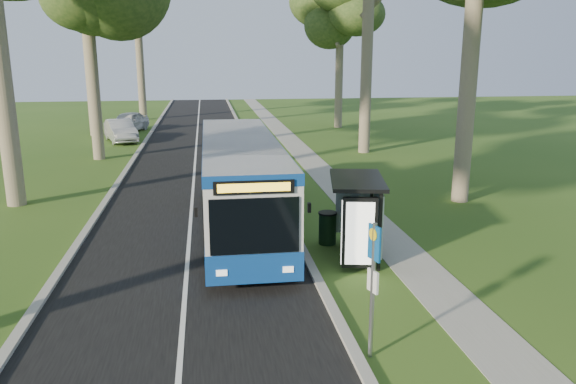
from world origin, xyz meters
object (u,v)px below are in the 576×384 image
Objects in this scene: litter_bin at (327,228)px; car_silver at (121,131)px; bus_stop_sign at (373,276)px; car_white at (128,122)px; bus_shelter at (365,205)px; bus at (240,182)px.

car_silver is at bearing 112.49° from litter_bin.
car_white is (-9.09, 35.04, -0.96)m from bus_stop_sign.
bus_shelter reaches higher than litter_bin.
litter_bin is at bearing 125.17° from bus_shelter.
bus_shelter is 2.89× the size of litter_bin.
bus_shelter is at bearing 59.57° from bus_stop_sign.
bus_shelter is (3.36, -3.78, 0.07)m from bus.
bus_shelter reaches higher than car_white.
bus_shelter is 31.53m from car_white.
bus_stop_sign is 0.61× the size of car_silver.
car_silver is (-10.33, 24.79, -0.93)m from bus_shelter.
car_silver is (0.11, -4.95, -0.02)m from car_white.
bus is 26.93m from car_white.
bus is 11.24× the size of litter_bin.
car_silver is at bearing 123.37° from bus_shelter.
bus_shelter reaches higher than car_silver.
car_white is at bearing 120.09° from bus_shelter.
bus_stop_sign is 5.47m from bus_shelter.
bus_shelter is 0.66× the size of car_silver.
litter_bin is 29.76m from car_white.
bus_stop_sign reaches higher than litter_bin.
bus_stop_sign is at bearing -57.28° from car_white.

